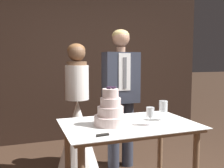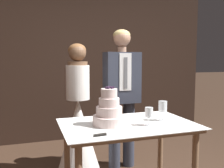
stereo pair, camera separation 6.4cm
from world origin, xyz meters
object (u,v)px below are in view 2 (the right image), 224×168
(wine_glass_middle, at_px, (149,113))
(cake_knife, at_px, (111,134))
(tiered_cake, at_px, (109,112))
(wine_glass_near, at_px, (163,107))
(cake_table, at_px, (128,135))
(bride, at_px, (78,126))
(groom, at_px, (122,90))

(wine_glass_middle, bearing_deg, cake_knife, -159.15)
(tiered_cake, xyz_separation_m, wine_glass_near, (0.53, -0.01, 0.01))
(cake_table, bearing_deg, tiered_cake, 178.21)
(cake_knife, xyz_separation_m, bride, (-0.03, 1.18, -0.24))
(wine_glass_middle, distance_m, groom, 1.04)
(cake_table, bearing_deg, wine_glass_near, -0.37)
(wine_glass_middle, bearing_deg, tiered_cake, 158.74)
(cake_table, relative_size, cake_knife, 2.62)
(tiered_cake, xyz_separation_m, wine_glass_middle, (0.33, -0.13, -0.01))
(wine_glass_middle, xyz_separation_m, groom, (0.13, 1.03, 0.08))
(cake_knife, bearing_deg, bride, 86.83)
(bride, bearing_deg, tiered_cake, -83.23)
(cake_knife, bearing_deg, wine_glass_middle, 16.07)
(tiered_cake, relative_size, wine_glass_middle, 2.15)
(tiered_cake, bearing_deg, wine_glass_near, -0.84)
(tiered_cake, distance_m, groom, 1.01)
(tiered_cake, relative_size, wine_glass_near, 1.84)
(tiered_cake, relative_size, groom, 0.19)
(tiered_cake, distance_m, wine_glass_near, 0.53)
(wine_glass_near, xyz_separation_m, bride, (-0.64, 0.91, -0.37))
(cake_table, distance_m, bride, 0.96)
(groom, bearing_deg, cake_table, -107.35)
(bride, xyz_separation_m, groom, (0.57, -0.00, 0.43))
(tiered_cake, bearing_deg, bride, 96.77)
(cake_knife, distance_m, wine_glass_middle, 0.44)
(tiered_cake, relative_size, cake_knife, 0.75)
(tiered_cake, xyz_separation_m, cake_knife, (-0.07, -0.28, -0.11))
(groom, bearing_deg, tiered_cake, -117.01)
(wine_glass_middle, height_order, bride, bride)
(cake_knife, relative_size, groom, 0.26)
(cake_table, distance_m, wine_glass_middle, 0.29)
(tiered_cake, xyz_separation_m, groom, (0.46, 0.90, 0.07))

